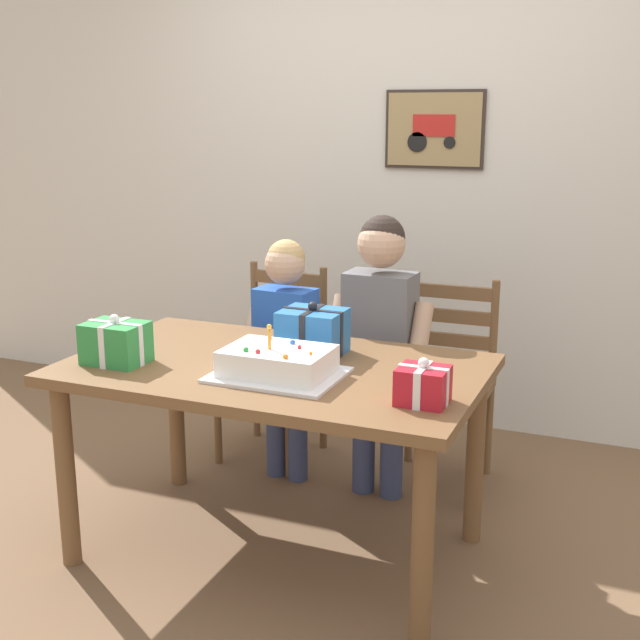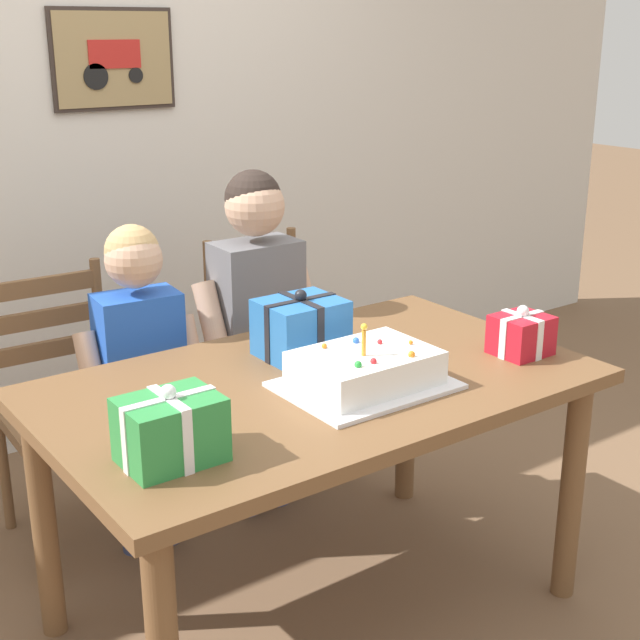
% 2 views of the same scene
% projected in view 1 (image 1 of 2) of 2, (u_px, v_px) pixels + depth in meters
% --- Properties ---
extents(ground_plane, '(20.00, 20.00, 0.00)m').
position_uv_depth(ground_plane, '(277.00, 550.00, 3.20)').
color(ground_plane, brown).
extents(back_wall, '(6.40, 0.11, 2.60)m').
position_uv_depth(back_wall, '(408.00, 179.00, 4.33)').
color(back_wall, silver).
rests_on(back_wall, ground).
extents(dining_table, '(1.51, 0.91, 0.75)m').
position_uv_depth(dining_table, '(275.00, 390.00, 3.03)').
color(dining_table, brown).
rests_on(dining_table, ground).
extents(birthday_cake, '(0.44, 0.34, 0.19)m').
position_uv_depth(birthday_cake, '(278.00, 363.00, 2.86)').
color(birthday_cake, silver).
rests_on(birthday_cake, dining_table).
extents(gift_box_red_large, '(0.22, 0.17, 0.19)m').
position_uv_depth(gift_box_red_large, '(116.00, 343.00, 3.01)').
color(gift_box_red_large, '#2D8E42').
rests_on(gift_box_red_large, dining_table).
extents(gift_box_beside_cake, '(0.24, 0.20, 0.21)m').
position_uv_depth(gift_box_beside_cake, '(313.00, 332.00, 3.12)').
color(gift_box_beside_cake, '#286BB7').
rests_on(gift_box_beside_cake, dining_table).
extents(gift_box_corner_small, '(0.16, 0.15, 0.15)m').
position_uv_depth(gift_box_corner_small, '(423.00, 385.00, 2.60)').
color(gift_box_corner_small, red).
rests_on(gift_box_corner_small, dining_table).
extents(chair_left, '(0.44, 0.44, 0.92)m').
position_uv_depth(chair_left, '(275.00, 362.00, 4.01)').
color(chair_left, brown).
rests_on(chair_left, ground).
extents(chair_right, '(0.43, 0.43, 0.92)m').
position_uv_depth(chair_right, '(443.00, 383.00, 3.70)').
color(chair_right, brown).
rests_on(chair_right, ground).
extents(child_older, '(0.45, 0.26, 1.23)m').
position_uv_depth(child_older, '(380.00, 330.00, 3.49)').
color(child_older, '#38426B').
rests_on(child_older, ground).
extents(child_younger, '(0.41, 0.24, 1.11)m').
position_uv_depth(child_younger, '(286.00, 337.00, 3.67)').
color(child_younger, '#38426B').
rests_on(child_younger, ground).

